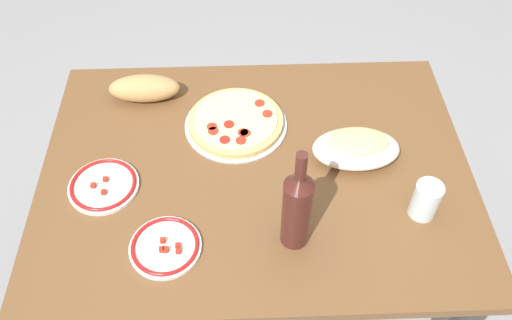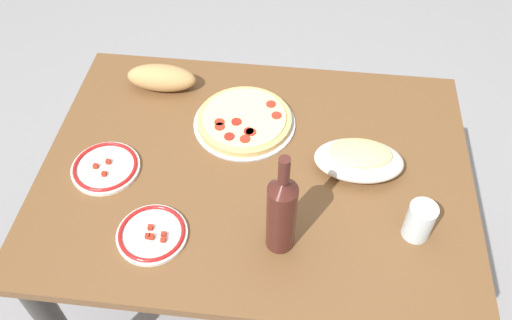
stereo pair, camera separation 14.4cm
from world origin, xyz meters
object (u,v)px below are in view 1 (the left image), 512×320
(dining_table, at_px, (256,195))
(bread_loaf, at_px, (145,88))
(baked_pasta_dish, at_px, (356,147))
(water_glass, at_px, (426,200))
(side_plate_far, at_px, (103,185))
(side_plate_near, at_px, (165,247))
(pepperoni_pizza, at_px, (236,122))
(wine_bottle, at_px, (297,208))

(dining_table, height_order, bread_loaf, bread_loaf)
(baked_pasta_dish, bearing_deg, dining_table, 5.45)
(baked_pasta_dish, height_order, bread_loaf, bread_loaf)
(water_glass, distance_m, side_plate_far, 0.83)
(water_glass, xyz_separation_m, side_plate_near, (0.64, 0.08, -0.04))
(dining_table, height_order, side_plate_far, side_plate_far)
(dining_table, distance_m, baked_pasta_dish, 0.32)
(pepperoni_pizza, height_order, side_plate_far, pepperoni_pizza)
(side_plate_near, bearing_deg, wine_bottle, -176.54)
(water_glass, bearing_deg, bread_loaf, -31.56)
(wine_bottle, relative_size, water_glass, 2.96)
(water_glass, height_order, bread_loaf, water_glass)
(pepperoni_pizza, relative_size, water_glass, 2.86)
(side_plate_near, height_order, bread_loaf, bread_loaf)
(pepperoni_pizza, distance_m, baked_pasta_dish, 0.36)
(baked_pasta_dish, bearing_deg, side_plate_near, 28.69)
(baked_pasta_dish, xyz_separation_m, side_plate_near, (0.50, 0.28, -0.03))
(baked_pasta_dish, bearing_deg, wine_bottle, 53.52)
(baked_pasta_dish, height_order, side_plate_near, baked_pasta_dish)
(bread_loaf, bearing_deg, baked_pasta_dish, 156.36)
(side_plate_near, bearing_deg, bread_loaf, -79.72)
(side_plate_far, distance_m, bread_loaf, 0.35)
(side_plate_near, bearing_deg, baked_pasta_dish, -151.31)
(side_plate_near, bearing_deg, side_plate_far, -47.64)
(baked_pasta_dish, relative_size, wine_bottle, 0.77)
(baked_pasta_dish, xyz_separation_m, bread_loaf, (0.60, -0.26, -0.00))
(wine_bottle, bearing_deg, pepperoni_pizza, -70.59)
(dining_table, bearing_deg, baked_pasta_dish, -174.55)
(dining_table, bearing_deg, side_plate_near, 47.48)
(pepperoni_pizza, height_order, water_glass, water_glass)
(side_plate_far, bearing_deg, bread_loaf, -103.02)
(dining_table, relative_size, baked_pasta_dish, 4.89)
(dining_table, xyz_separation_m, water_glass, (-0.42, 0.17, 0.18))
(water_glass, relative_size, side_plate_far, 0.56)
(pepperoni_pizza, bearing_deg, dining_table, 108.16)
(dining_table, bearing_deg, wine_bottle, 110.28)
(baked_pasta_dish, height_order, side_plate_far, baked_pasta_dish)
(wine_bottle, bearing_deg, baked_pasta_dish, -126.48)
(wine_bottle, bearing_deg, bread_loaf, -51.63)
(side_plate_far, bearing_deg, dining_table, -172.29)
(baked_pasta_dish, relative_size, side_plate_far, 1.29)
(dining_table, height_order, pepperoni_pizza, pepperoni_pizza)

